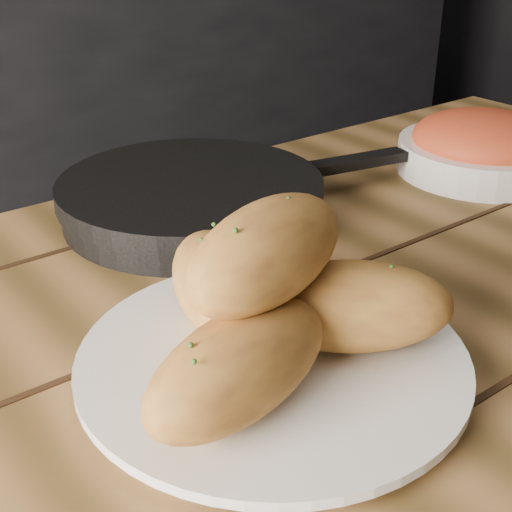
{
  "coord_description": "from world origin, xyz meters",
  "views": [
    {
      "loc": [
        -0.64,
        -0.21,
        1.07
      ],
      "look_at": [
        -0.36,
        0.14,
        0.84
      ],
      "focal_mm": 50.0,
      "sensor_mm": 36.0,
      "label": 1
    }
  ],
  "objects_px": {
    "table": "(303,470)",
    "skillet": "(193,198)",
    "bread_rolls": "(270,302)",
    "bowl": "(484,147)",
    "plate": "(272,362)"
  },
  "relations": [
    {
      "from": "bowl",
      "to": "plate",
      "type": "bearing_deg",
      "value": -160.28
    },
    {
      "from": "skillet",
      "to": "table",
      "type": "bearing_deg",
      "value": -106.82
    },
    {
      "from": "table",
      "to": "skillet",
      "type": "distance_m",
      "value": 0.33
    },
    {
      "from": "bread_rolls",
      "to": "plate",
      "type": "bearing_deg",
      "value": 30.96
    },
    {
      "from": "table",
      "to": "bread_rolls",
      "type": "height_order",
      "value": "bread_rolls"
    },
    {
      "from": "skillet",
      "to": "bowl",
      "type": "xyz_separation_m",
      "value": [
        0.37,
        -0.1,
        0.01
      ]
    },
    {
      "from": "plate",
      "to": "bowl",
      "type": "distance_m",
      "value": 0.51
    },
    {
      "from": "table",
      "to": "bread_rolls",
      "type": "xyz_separation_m",
      "value": [
        -0.03,
        0.01,
        0.16
      ]
    },
    {
      "from": "table",
      "to": "bowl",
      "type": "distance_m",
      "value": 0.51
    },
    {
      "from": "table",
      "to": "bread_rolls",
      "type": "bearing_deg",
      "value": 159.62
    },
    {
      "from": "table",
      "to": "skillet",
      "type": "bearing_deg",
      "value": 73.18
    },
    {
      "from": "bread_rolls",
      "to": "skillet",
      "type": "xyz_separation_m",
      "value": [
        0.12,
        0.28,
        -0.04
      ]
    },
    {
      "from": "table",
      "to": "skillet",
      "type": "relative_size",
      "value": 3.65
    },
    {
      "from": "plate",
      "to": "skillet",
      "type": "xyz_separation_m",
      "value": [
        0.11,
        0.28,
        0.01
      ]
    },
    {
      "from": "bread_rolls",
      "to": "bowl",
      "type": "distance_m",
      "value": 0.52
    }
  ]
}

